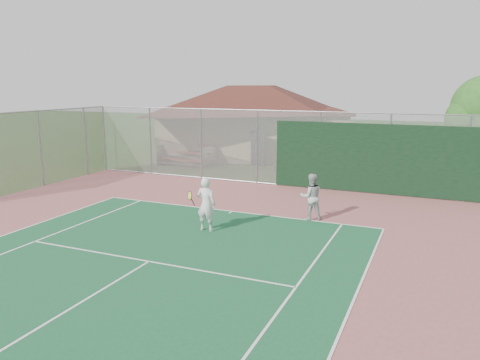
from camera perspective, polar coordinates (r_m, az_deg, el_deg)
name	(u,v)px	position (r m, az deg, el deg)	size (l,w,h in m)	color
back_fence	(321,153)	(21.32, 9.91, 3.27)	(20.08, 0.11, 3.53)	gray
side_fence_left	(41,149)	(23.55, -23.12, 3.50)	(0.08, 9.00, 3.50)	gray
clubhouse	(252,113)	(31.39, 1.50, 8.13)	(14.85, 12.51, 5.45)	tan
bleachers	(187,154)	(27.83, -6.52, 3.13)	(3.17, 2.00, 1.16)	#A23925
player_white_front	(206,205)	(15.17, -4.18, -3.00)	(0.93, 0.67, 1.77)	silver
player_grey_back	(311,197)	(16.57, 8.65, -2.09)	(1.00, 0.93, 1.64)	#B1B4B7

